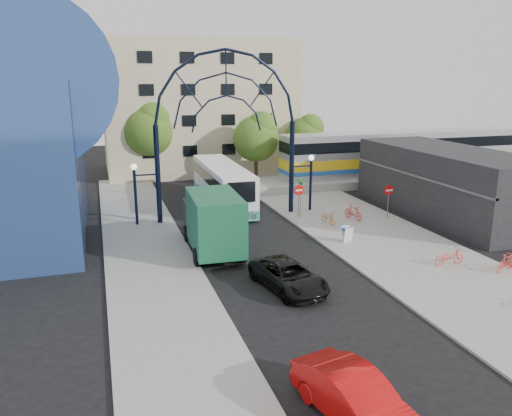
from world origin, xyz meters
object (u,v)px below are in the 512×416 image
object	(u,v)px
black_suv	(288,276)
bike_near_b	(353,212)
do_not_enter_sign	(389,194)
train_car	(402,153)
bike_near_a	(328,217)
tree_north_a	(257,136)
tree_north_c	(306,135)
tree_north_b	(149,128)
city_bus	(223,184)
red_sedan	(356,399)
green_truck	(212,221)
bike_far_a	(449,257)
street_name_sign	(301,189)
bike_far_b	(506,262)
gateway_arch	(226,101)
sandwich_board	(347,232)
stop_sign	(299,193)

from	to	relation	value
black_suv	bike_near_b	distance (m)	13.27
do_not_enter_sign	train_car	bearing A→B (deg)	53.13
bike_near_a	bike_near_b	world-z (taller)	bike_near_b
tree_north_a	tree_north_c	xyz separation A→B (m)	(6.00, 2.00, -0.33)
tree_north_b	city_bus	xyz separation A→B (m)	(4.47, -11.95, -3.53)
do_not_enter_sign	red_sedan	size ratio (longest dim) A/B	0.52
city_bus	bike_near_a	world-z (taller)	city_bus
train_car	green_truck	world-z (taller)	train_car
bike_near_a	bike_far_a	size ratio (longest dim) A/B	0.98
bike_near_a	bike_near_b	distance (m)	2.18
street_name_sign	do_not_enter_sign	bearing A→B (deg)	-24.16
train_car	bike_far_b	world-z (taller)	train_car
gateway_arch	black_suv	world-z (taller)	gateway_arch
city_bus	red_sedan	world-z (taller)	city_bus
gateway_arch	black_suv	bearing A→B (deg)	-91.81
bike_near_a	tree_north_c	bearing A→B (deg)	65.33
tree_north_a	bike_far_a	xyz separation A→B (m)	(2.97, -25.19, -4.02)
train_car	tree_north_c	xyz separation A→B (m)	(-7.88, 5.93, 1.37)
do_not_enter_sign	train_car	world-z (taller)	train_car
tree_north_c	bike_far_b	world-z (taller)	tree_north_c
sandwich_board	red_sedan	bearing A→B (deg)	-116.85
bike_near_a	bike_far_b	size ratio (longest dim) A/B	1.07
gateway_arch	tree_north_b	distance (m)	16.72
train_car	tree_north_c	distance (m)	9.95
stop_sign	sandwich_board	world-z (taller)	stop_sign
street_name_sign	tree_north_c	bearing A→B (deg)	65.69
tree_north_c	gateway_arch	bearing A→B (deg)	-131.04
red_sedan	bike_near_b	world-z (taller)	red_sedan
street_name_sign	bike_near_a	distance (m)	3.13
red_sedan	bike_far_a	world-z (taller)	red_sedan
green_truck	city_bus	bearing A→B (deg)	75.73
bike_near_b	bike_far_a	xyz separation A→B (m)	(0.64, -9.73, -0.08)
do_not_enter_sign	red_sedan	distance (m)	23.26
tree_north_a	city_bus	size ratio (longest dim) A/B	0.58
do_not_enter_sign	bike_far_b	size ratio (longest dim) A/B	1.53
tree_north_b	bike_far_b	world-z (taller)	tree_north_b
sandwich_board	black_suv	bearing A→B (deg)	-138.29
tree_north_c	bike_near_a	xyz separation A→B (m)	(-5.82, -17.81, -3.70)
do_not_enter_sign	city_bus	distance (m)	13.12
gateway_arch	bike_far_a	world-z (taller)	gateway_arch
bike_near_a	bike_far_b	world-z (taller)	bike_far_b
do_not_enter_sign	bike_near_a	distance (m)	4.90
city_bus	tree_north_a	bearing A→B (deg)	56.27
do_not_enter_sign	bike_near_a	size ratio (longest dim) A/B	1.43
train_car	green_truck	distance (m)	27.12
tree_north_b	stop_sign	bearing A→B (deg)	-64.17
tree_north_b	green_truck	bearing A→B (deg)	-87.07
stop_sign	tree_north_a	size ratio (longest dim) A/B	0.36
bike_far_a	tree_north_c	bearing A→B (deg)	-3.39
do_not_enter_sign	bike_near_a	xyz separation A→B (m)	(-4.70, 0.12, -1.40)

